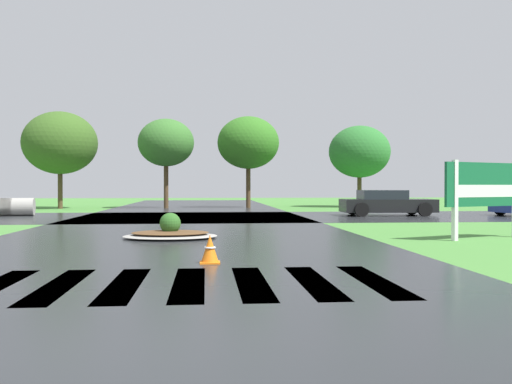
# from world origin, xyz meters

# --- Properties ---
(asphalt_roadway) EXTENTS (10.04, 80.00, 0.01)m
(asphalt_roadway) POSITION_xyz_m (0.00, 10.00, 0.00)
(asphalt_roadway) COLOR #232628
(asphalt_roadway) RESTS_ON ground
(asphalt_cross_road) EXTENTS (90.00, 9.04, 0.01)m
(asphalt_cross_road) POSITION_xyz_m (0.00, 21.19, 0.00)
(asphalt_cross_road) COLOR #232628
(asphalt_cross_road) RESTS_ON ground
(crosswalk_stripes) EXTENTS (6.75, 2.96, 0.01)m
(crosswalk_stripes) POSITION_xyz_m (0.00, 3.96, 0.00)
(crosswalk_stripes) COLOR white
(crosswalk_stripes) RESTS_ON ground
(estate_billboard) EXTENTS (2.72, 1.21, 2.05)m
(estate_billboard) POSITION_xyz_m (8.03, 10.15, 1.34)
(estate_billboard) COLOR white
(estate_billboard) RESTS_ON ground
(median_island) EXTENTS (2.49, 1.91, 0.68)m
(median_island) POSITION_xyz_m (-0.25, 11.01, 0.14)
(median_island) COLOR #9E9B93
(median_island) RESTS_ON ground
(car_silver_hatch) EXTENTS (4.30, 2.18, 1.19)m
(car_silver_hatch) POSITION_xyz_m (9.06, 21.60, 0.57)
(car_silver_hatch) COLOR black
(car_silver_hatch) RESTS_ON ground
(drainage_pipe_stack) EXTENTS (2.70, 1.13, 0.83)m
(drainage_pipe_stack) POSITION_xyz_m (-8.56, 22.86, 0.41)
(drainage_pipe_stack) COLOR #9E9B93
(drainage_pipe_stack) RESTS_ON ground
(traffic_cone) EXTENTS (0.36, 0.36, 0.52)m
(traffic_cone) POSITION_xyz_m (0.76, 6.06, 0.24)
(traffic_cone) COLOR orange
(traffic_cone) RESTS_ON ground
(background_treeline) EXTENTS (36.97, 7.12, 6.16)m
(background_treeline) POSITION_xyz_m (-8.02, 32.13, 3.92)
(background_treeline) COLOR #4C3823
(background_treeline) RESTS_ON ground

